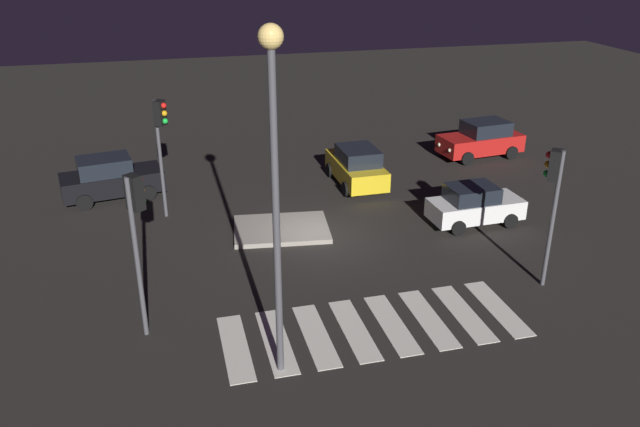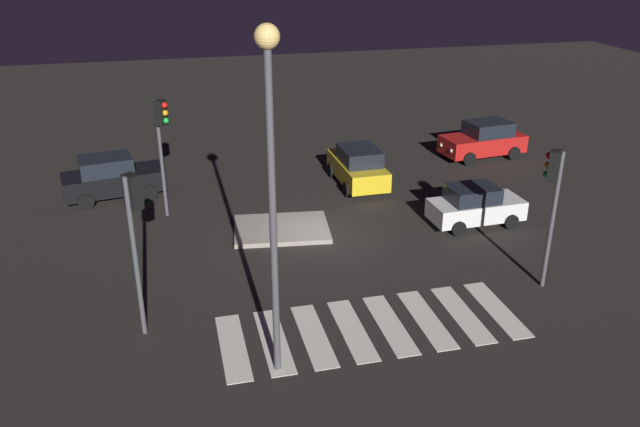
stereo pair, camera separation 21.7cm
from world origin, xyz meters
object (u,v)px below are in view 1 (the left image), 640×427
(traffic_island, at_px, (281,229))
(car_yellow, at_px, (357,166))
(traffic_light_west, at_px, (161,130))
(car_red, at_px, (481,139))
(traffic_light_east, at_px, (553,185))
(car_white, at_px, (474,205))
(street_lamp, at_px, (274,156))
(traffic_light_south, at_px, (136,217))
(car_black, at_px, (111,178))

(traffic_island, relative_size, car_yellow, 0.93)
(car_yellow, relative_size, traffic_light_west, 0.88)
(car_red, xyz_separation_m, traffic_light_west, (-15.83, -3.78, 2.70))
(traffic_island, xyz_separation_m, traffic_light_east, (7.35, -6.06, 3.38))
(traffic_island, height_order, traffic_light_west, traffic_light_west)
(car_white, xyz_separation_m, street_lamp, (-9.18, -7.18, 5.11))
(car_yellow, distance_m, traffic_light_south, 13.74)
(car_yellow, xyz_separation_m, traffic_light_south, (-9.29, -9.75, 2.73))
(car_yellow, distance_m, car_red, 7.75)
(traffic_island, relative_size, car_black, 0.88)
(traffic_light_south, bearing_deg, traffic_island, 11.65)
(traffic_light_east, bearing_deg, traffic_island, 0.73)
(traffic_light_east, xyz_separation_m, street_lamp, (-9.05, -2.31, 2.43))
(traffic_island, bearing_deg, street_lamp, -101.48)
(street_lamp, bearing_deg, car_white, 38.03)
(traffic_light_south, relative_size, traffic_light_east, 1.05)
(car_red, distance_m, traffic_light_south, 20.75)
(car_black, bearing_deg, traffic_light_south, -92.58)
(traffic_island, distance_m, car_yellow, 5.95)
(car_red, relative_size, traffic_light_west, 0.92)
(car_red, bearing_deg, car_white, 54.43)
(traffic_island, height_order, traffic_light_east, traffic_light_east)
(car_black, distance_m, traffic_light_east, 17.96)
(car_yellow, xyz_separation_m, car_black, (-10.71, 1.15, 0.02))
(traffic_light_west, relative_size, traffic_light_east, 1.04)
(traffic_island, bearing_deg, car_white, -9.01)
(car_red, bearing_deg, car_black, -2.66)
(traffic_island, xyz_separation_m, street_lamp, (-1.70, -8.37, 5.80))
(car_white, relative_size, traffic_light_south, 0.78)
(car_black, bearing_deg, traffic_island, -48.97)
(traffic_light_east, bearing_deg, car_yellow, -32.93)
(car_yellow, xyz_separation_m, car_white, (3.19, -5.22, -0.10))
(car_yellow, bearing_deg, street_lamp, 153.43)
(traffic_light_east, bearing_deg, car_black, 0.97)
(car_yellow, relative_size, car_red, 0.95)
(traffic_island, bearing_deg, car_yellow, 43.19)
(traffic_light_west, bearing_deg, traffic_light_east, -4.20)
(traffic_island, xyz_separation_m, car_yellow, (4.30, 4.03, 0.80))
(car_black, distance_m, traffic_light_west, 4.42)
(car_red, height_order, street_lamp, street_lamp)
(car_red, bearing_deg, street_lamp, 41.39)
(street_lamp, bearing_deg, car_black, 109.16)
(car_yellow, xyz_separation_m, street_lamp, (-6.00, -12.40, 5.00))
(car_yellow, height_order, traffic_light_west, traffic_light_west)
(car_yellow, distance_m, car_black, 10.77)
(street_lamp, bearing_deg, traffic_light_east, 14.31)
(car_white, distance_m, traffic_light_east, 5.56)
(traffic_light_west, distance_m, traffic_light_east, 14.34)
(car_black, bearing_deg, traffic_light_west, -59.27)
(traffic_light_west, height_order, traffic_light_south, traffic_light_south)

